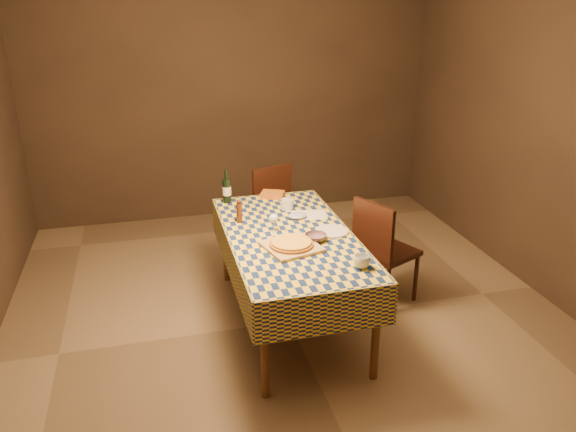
{
  "coord_description": "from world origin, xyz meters",
  "views": [
    {
      "loc": [
        -0.98,
        -3.76,
        2.49
      ],
      "look_at": [
        0.0,
        0.05,
        0.9
      ],
      "focal_mm": 35.0,
      "sensor_mm": 36.0,
      "label": 1
    }
  ],
  "objects_px": {
    "cutting_board": "(291,247)",
    "pizza": "(291,243)",
    "wine_bottle": "(227,190)",
    "chair_right": "(381,246)",
    "dining_table": "(290,243)",
    "bowl": "(316,237)",
    "chair_far": "(266,203)",
    "white_plate": "(332,231)"
  },
  "relations": [
    {
      "from": "dining_table",
      "to": "cutting_board",
      "type": "distance_m",
      "value": 0.26
    },
    {
      "from": "dining_table",
      "to": "bowl",
      "type": "height_order",
      "value": "bowl"
    },
    {
      "from": "cutting_board",
      "to": "pizza",
      "type": "relative_size",
      "value": 1.09
    },
    {
      "from": "wine_bottle",
      "to": "chair_right",
      "type": "height_order",
      "value": "wine_bottle"
    },
    {
      "from": "dining_table",
      "to": "wine_bottle",
      "type": "relative_size",
      "value": 6.18
    },
    {
      "from": "chair_right",
      "to": "dining_table",
      "type": "bearing_deg",
      "value": -172.23
    },
    {
      "from": "wine_bottle",
      "to": "chair_right",
      "type": "bearing_deg",
      "value": -30.91
    },
    {
      "from": "pizza",
      "to": "white_plate",
      "type": "relative_size",
      "value": 1.31
    },
    {
      "from": "chair_far",
      "to": "cutting_board",
      "type": "bearing_deg",
      "value": -95.79
    },
    {
      "from": "pizza",
      "to": "chair_right",
      "type": "bearing_deg",
      "value": 22.12
    },
    {
      "from": "pizza",
      "to": "chair_far",
      "type": "bearing_deg",
      "value": 84.21
    },
    {
      "from": "chair_far",
      "to": "dining_table",
      "type": "bearing_deg",
      "value": -94.71
    },
    {
      "from": "bowl",
      "to": "chair_far",
      "type": "relative_size",
      "value": 0.17
    },
    {
      "from": "cutting_board",
      "to": "white_plate",
      "type": "height_order",
      "value": "cutting_board"
    },
    {
      "from": "cutting_board",
      "to": "wine_bottle",
      "type": "distance_m",
      "value": 1.09
    },
    {
      "from": "white_plate",
      "to": "pizza",
      "type": "bearing_deg",
      "value": -151.93
    },
    {
      "from": "cutting_board",
      "to": "white_plate",
      "type": "bearing_deg",
      "value": 28.07
    },
    {
      "from": "cutting_board",
      "to": "chair_far",
      "type": "bearing_deg",
      "value": 84.21
    },
    {
      "from": "cutting_board",
      "to": "white_plate",
      "type": "xyz_separation_m",
      "value": [
        0.37,
        0.2,
        -0.0
      ]
    },
    {
      "from": "cutting_board",
      "to": "chair_right",
      "type": "relative_size",
      "value": 0.39
    },
    {
      "from": "bowl",
      "to": "chair_right",
      "type": "xyz_separation_m",
      "value": [
        0.65,
        0.27,
        -0.27
      ]
    },
    {
      "from": "dining_table",
      "to": "cutting_board",
      "type": "xyz_separation_m",
      "value": [
        -0.05,
        -0.24,
        0.09
      ]
    },
    {
      "from": "pizza",
      "to": "bowl",
      "type": "relative_size",
      "value": 2.07
    },
    {
      "from": "dining_table",
      "to": "bowl",
      "type": "distance_m",
      "value": 0.25
    },
    {
      "from": "cutting_board",
      "to": "pizza",
      "type": "bearing_deg",
      "value": 0.0
    },
    {
      "from": "dining_table",
      "to": "chair_right",
      "type": "relative_size",
      "value": 1.98
    },
    {
      "from": "cutting_board",
      "to": "chair_far",
      "type": "distance_m",
      "value": 1.6
    },
    {
      "from": "cutting_board",
      "to": "bowl",
      "type": "xyz_separation_m",
      "value": [
        0.21,
        0.08,
        0.01
      ]
    },
    {
      "from": "bowl",
      "to": "chair_far",
      "type": "xyz_separation_m",
      "value": [
        -0.05,
        1.49,
        -0.27
      ]
    },
    {
      "from": "pizza",
      "to": "white_plate",
      "type": "distance_m",
      "value": 0.42
    },
    {
      "from": "dining_table",
      "to": "bowl",
      "type": "relative_size",
      "value": 11.42
    },
    {
      "from": "pizza",
      "to": "bowl",
      "type": "xyz_separation_m",
      "value": [
        0.21,
        0.08,
        -0.01
      ]
    },
    {
      "from": "cutting_board",
      "to": "pizza",
      "type": "distance_m",
      "value": 0.03
    },
    {
      "from": "bowl",
      "to": "chair_far",
      "type": "height_order",
      "value": "chair_far"
    },
    {
      "from": "wine_bottle",
      "to": "chair_right",
      "type": "relative_size",
      "value": 0.32
    },
    {
      "from": "cutting_board",
      "to": "wine_bottle",
      "type": "bearing_deg",
      "value": 106.14
    },
    {
      "from": "white_plate",
      "to": "cutting_board",
      "type": "bearing_deg",
      "value": -151.93
    },
    {
      "from": "pizza",
      "to": "wine_bottle",
      "type": "height_order",
      "value": "wine_bottle"
    },
    {
      "from": "wine_bottle",
      "to": "white_plate",
      "type": "height_order",
      "value": "wine_bottle"
    },
    {
      "from": "chair_right",
      "to": "bowl",
      "type": "bearing_deg",
      "value": -157.57
    },
    {
      "from": "pizza",
      "to": "chair_right",
      "type": "relative_size",
      "value": 0.36
    },
    {
      "from": "chair_far",
      "to": "bowl",
      "type": "bearing_deg",
      "value": -88.14
    }
  ]
}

